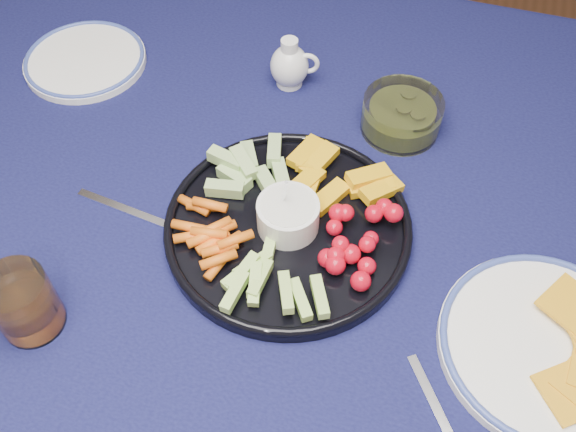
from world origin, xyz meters
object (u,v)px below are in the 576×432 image
(cheese_plate, at_px, (548,345))
(juice_tumbler, at_px, (25,306))
(creamer_pitcher, at_px, (290,65))
(side_plate_extra, at_px, (85,60))
(crudite_platter, at_px, (287,223))
(pickle_bowl, at_px, (401,116))
(dining_table, at_px, (261,230))

(cheese_plate, xyz_separation_m, juice_tumbler, (-0.58, -0.14, 0.03))
(creamer_pitcher, distance_m, side_plate_extra, 0.34)
(juice_tumbler, xyz_separation_m, side_plate_extra, (-0.17, 0.44, -0.03))
(cheese_plate, bearing_deg, juice_tumbler, -166.37)
(crudite_platter, bearing_deg, pickle_bowl, 65.63)
(side_plate_extra, bearing_deg, creamer_pitcher, 9.20)
(crudite_platter, distance_m, side_plate_extra, 0.47)
(dining_table, distance_m, pickle_bowl, 0.27)
(dining_table, xyz_separation_m, side_plate_extra, (-0.36, 0.17, 0.10))
(creamer_pitcher, bearing_deg, cheese_plate, -40.23)
(juice_tumbler, bearing_deg, crudite_platter, 41.10)
(side_plate_extra, bearing_deg, crudite_platter, -28.49)
(side_plate_extra, bearing_deg, cheese_plate, -21.74)
(creamer_pitcher, bearing_deg, dining_table, -83.74)
(crudite_platter, height_order, pickle_bowl, crudite_platter)
(dining_table, height_order, creamer_pitcher, creamer_pitcher)
(dining_table, bearing_deg, juice_tumbler, -125.66)
(dining_table, relative_size, juice_tumbler, 19.01)
(side_plate_extra, bearing_deg, dining_table, -25.90)
(pickle_bowl, xyz_separation_m, cheese_plate, (0.23, -0.30, -0.01))
(juice_tumbler, bearing_deg, pickle_bowl, 51.76)
(dining_table, relative_size, side_plate_extra, 8.54)
(crudite_platter, height_order, side_plate_extra, crudite_platter)
(creamer_pitcher, bearing_deg, side_plate_extra, -170.80)
(crudite_platter, xyz_separation_m, side_plate_extra, (-0.41, 0.22, -0.01))
(dining_table, xyz_separation_m, crudite_platter, (0.06, -0.05, 0.11))
(dining_table, relative_size, creamer_pitcher, 20.07)
(pickle_bowl, bearing_deg, juice_tumbler, -128.24)
(dining_table, xyz_separation_m, pickle_bowl, (0.16, 0.18, 0.11))
(dining_table, relative_size, pickle_bowl, 14.29)
(creamer_pitcher, relative_size, side_plate_extra, 0.43)
(juice_tumbler, distance_m, side_plate_extra, 0.47)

